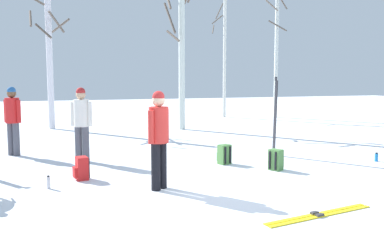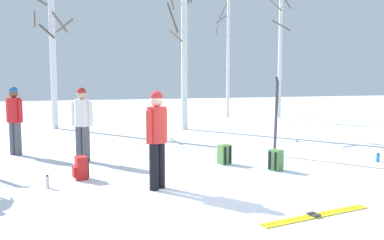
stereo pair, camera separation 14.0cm
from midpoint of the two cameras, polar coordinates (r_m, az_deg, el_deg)
ground_plane at (r=6.88m, az=5.74°, el=-10.45°), size 60.00×60.00×0.00m
person_0 at (r=9.72m, az=-15.60°, el=0.07°), size 0.47×0.34×1.72m
person_1 at (r=7.05m, az=-5.24°, el=-1.89°), size 0.43×0.36×1.72m
person_2 at (r=11.07m, az=-24.12°, el=0.47°), size 0.42×0.38×1.72m
ski_pair_planted_1 at (r=10.25m, az=11.16°, el=0.45°), size 0.03×0.22×1.96m
ski_pair_lying_1 at (r=6.16m, az=16.73°, el=-12.57°), size 1.86×0.47×0.05m
backpack_0 at (r=8.11m, az=-15.68°, el=-6.56°), size 0.32×0.29×0.44m
backpack_1 at (r=9.22m, az=4.08°, el=-4.84°), size 0.31×0.33×0.44m
backpack_2 at (r=8.77m, az=11.21°, el=-5.51°), size 0.34×0.32×0.44m
water_bottle_0 at (r=10.39m, az=24.02°, el=-4.78°), size 0.08×0.08×0.21m
water_bottle_1 at (r=7.66m, az=-19.92°, el=-8.22°), size 0.06×0.06×0.24m
birch_tree_0 at (r=16.30m, az=-19.62°, el=8.75°), size 1.79×1.78×5.30m
birch_tree_1 at (r=15.26m, az=-1.78°, el=9.68°), size 1.13×1.13×5.50m
birch_tree_2 at (r=20.04m, az=4.31°, el=9.03°), size 0.92×1.07×5.81m
birch_tree_3 at (r=20.32m, az=11.56°, el=10.85°), size 1.00×0.87×7.22m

